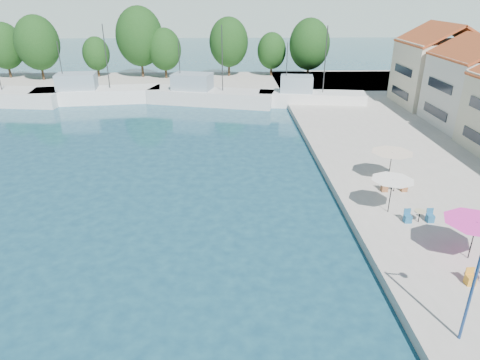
{
  "coord_description": "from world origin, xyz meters",
  "views": [
    {
      "loc": [
        -1.66,
        -0.8,
        13.6
      ],
      "look_at": [
        -0.83,
        26.0,
        1.69
      ],
      "focal_mm": 32.0,
      "sensor_mm": 36.0,
      "label": 1
    }
  ],
  "objects_px": {
    "trawler_03": "(208,95)",
    "umbrella_white": "(392,183)",
    "umbrella_pink": "(476,227)",
    "trawler_02": "(95,94)",
    "trawler_04": "(309,98)",
    "umbrella_cream": "(392,155)"
  },
  "relations": [
    {
      "from": "trawler_03",
      "to": "umbrella_pink",
      "type": "height_order",
      "value": "trawler_03"
    },
    {
      "from": "trawler_02",
      "to": "trawler_04",
      "type": "relative_size",
      "value": 1.22
    },
    {
      "from": "trawler_02",
      "to": "umbrella_cream",
      "type": "height_order",
      "value": "trawler_02"
    },
    {
      "from": "trawler_02",
      "to": "trawler_04",
      "type": "xyz_separation_m",
      "value": [
        28.02,
        -3.07,
        0.0
      ]
    },
    {
      "from": "umbrella_pink",
      "to": "umbrella_cream",
      "type": "bearing_deg",
      "value": 93.9
    },
    {
      "from": "trawler_03",
      "to": "umbrella_white",
      "type": "relative_size",
      "value": 6.3
    },
    {
      "from": "trawler_03",
      "to": "umbrella_pink",
      "type": "bearing_deg",
      "value": -53.02
    },
    {
      "from": "trawler_02",
      "to": "umbrella_pink",
      "type": "distance_m",
      "value": 48.79
    },
    {
      "from": "trawler_03",
      "to": "umbrella_white",
      "type": "bearing_deg",
      "value": -53.47
    },
    {
      "from": "trawler_02",
      "to": "trawler_03",
      "type": "relative_size",
      "value": 1.0
    },
    {
      "from": "trawler_04",
      "to": "umbrella_pink",
      "type": "relative_size",
      "value": 4.12
    },
    {
      "from": "umbrella_pink",
      "to": "umbrella_white",
      "type": "height_order",
      "value": "umbrella_white"
    },
    {
      "from": "trawler_02",
      "to": "umbrella_pink",
      "type": "relative_size",
      "value": 5.02
    },
    {
      "from": "trawler_03",
      "to": "umbrella_pink",
      "type": "xyz_separation_m",
      "value": [
        15.21,
        -36.9,
        1.45
      ]
    },
    {
      "from": "umbrella_pink",
      "to": "umbrella_white",
      "type": "relative_size",
      "value": 1.25
    },
    {
      "from": "umbrella_pink",
      "to": "umbrella_white",
      "type": "xyz_separation_m",
      "value": [
        -2.46,
        5.26,
        0.09
      ]
    },
    {
      "from": "umbrella_pink",
      "to": "umbrella_white",
      "type": "distance_m",
      "value": 5.81
    },
    {
      "from": "trawler_04",
      "to": "umbrella_white",
      "type": "relative_size",
      "value": 5.14
    },
    {
      "from": "trawler_02",
      "to": "trawler_04",
      "type": "height_order",
      "value": "same"
    },
    {
      "from": "trawler_04",
      "to": "umbrella_white",
      "type": "bearing_deg",
      "value": -82.31
    },
    {
      "from": "trawler_04",
      "to": "umbrella_white",
      "type": "height_order",
      "value": "trawler_04"
    },
    {
      "from": "trawler_03",
      "to": "umbrella_white",
      "type": "distance_m",
      "value": 34.15
    }
  ]
}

